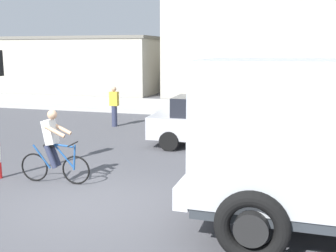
% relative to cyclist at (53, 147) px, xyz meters
% --- Properties ---
extents(ground_plane, '(120.00, 120.00, 0.00)m').
position_rel_cyclist_xyz_m(ground_plane, '(1.35, -1.00, -0.86)').
color(ground_plane, '#4C4C51').
extents(sidewalk_far, '(80.00, 5.00, 0.16)m').
position_rel_cyclist_xyz_m(sidewalk_far, '(1.35, 12.89, -0.78)').
color(sidewalk_far, '#ADADA8').
rests_on(sidewalk_far, ground).
extents(cyclist, '(1.73, 0.50, 1.72)m').
position_rel_cyclist_xyz_m(cyclist, '(0.00, 0.00, 0.00)').
color(cyclist, black).
rests_on(cyclist, ground).
extents(car_red_near, '(4.04, 1.95, 1.60)m').
position_rel_cyclist_xyz_m(car_red_near, '(2.88, 4.57, -0.05)').
color(car_red_near, '#B7B7BC').
rests_on(car_red_near, ground).
extents(pedestrian_near_kerb, '(0.34, 0.22, 1.62)m').
position_rel_cyclist_xyz_m(pedestrian_near_kerb, '(-1.57, 7.02, -0.02)').
color(pedestrian_near_kerb, '#2D334C').
rests_on(pedestrian_near_kerb, ground).
extents(building_corner_left, '(11.86, 6.48, 4.02)m').
position_rel_cyclist_xyz_m(building_corner_left, '(-9.70, 19.95, 1.15)').
color(building_corner_left, '#B2AD9E').
rests_on(building_corner_left, ground).
extents(building_mid_block, '(11.31, 6.50, 6.67)m').
position_rel_cyclist_xyz_m(building_mid_block, '(2.83, 20.07, 2.48)').
color(building_mid_block, '#B2AD9E').
rests_on(building_mid_block, ground).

